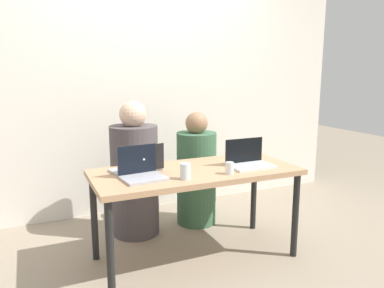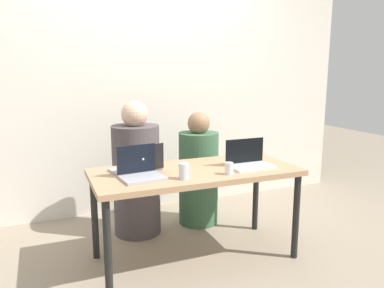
{
  "view_description": "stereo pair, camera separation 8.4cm",
  "coord_description": "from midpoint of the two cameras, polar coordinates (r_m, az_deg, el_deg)",
  "views": [
    {
      "loc": [
        -1.11,
        -2.43,
        1.42
      ],
      "look_at": [
        0.0,
        0.07,
        0.88
      ],
      "focal_mm": 35.0,
      "sensor_mm": 36.0,
      "label": 1
    },
    {
      "loc": [
        -1.03,
        -2.46,
        1.42
      ],
      "look_at": [
        0.0,
        0.07,
        0.88
      ],
      "focal_mm": 35.0,
      "sensor_mm": 36.0,
      "label": 2
    }
  ],
  "objects": [
    {
      "name": "desk",
      "position": [
        2.79,
        1.39,
        -5.28
      ],
      "size": [
        1.52,
        0.67,
        0.7
      ],
      "color": "tan",
      "rests_on": "ground"
    },
    {
      "name": "back_wall",
      "position": [
        3.85,
        -6.11,
        9.02
      ],
      "size": [
        4.5,
        0.1,
        2.56
      ],
      "primitive_type": "cube",
      "color": "white",
      "rests_on": "ground"
    },
    {
      "name": "person_on_right",
      "position": [
        3.5,
        1.68,
        -4.67
      ],
      "size": [
        0.43,
        0.43,
        1.05
      ],
      "rotation": [
        0.0,
        0.0,
        3.32
      ],
      "color": "#396244",
      "rests_on": "ground"
    },
    {
      "name": "water_glass_right",
      "position": [
        2.65,
        6.55,
        -3.84
      ],
      "size": [
        0.06,
        0.06,
        0.09
      ],
      "color": "white",
      "rests_on": "desk"
    },
    {
      "name": "person_on_left",
      "position": [
        3.3,
        -7.75,
        -4.8
      ],
      "size": [
        0.5,
        0.5,
        1.17
      ],
      "rotation": [
        0.0,
        0.0,
        2.89
      ],
      "color": "#4D4649",
      "rests_on": "ground"
    },
    {
      "name": "ground_plane",
      "position": [
        3.02,
        1.33,
        -16.85
      ],
      "size": [
        12.0,
        12.0,
        0.0
      ],
      "primitive_type": "plane",
      "color": "gray"
    },
    {
      "name": "laptop_front_right",
      "position": [
        2.88,
        9.51,
        -2.56
      ],
      "size": [
        0.33,
        0.24,
        0.2
      ],
      "rotation": [
        0.0,
        0.0,
        0.01
      ],
      "color": "silver",
      "rests_on": "desk"
    },
    {
      "name": "laptop_back_left",
      "position": [
        2.73,
        -7.42,
        -3.26
      ],
      "size": [
        0.39,
        0.28,
        0.2
      ],
      "rotation": [
        0.0,
        0.0,
        3.35
      ],
      "color": "#B0B4BA",
      "rests_on": "desk"
    },
    {
      "name": "laptop_front_left",
      "position": [
        2.56,
        -6.96,
        -4.1
      ],
      "size": [
        0.3,
        0.27,
        0.22
      ],
      "rotation": [
        0.0,
        0.0,
        0.11
      ],
      "color": "#AFB0B9",
      "rests_on": "desk"
    },
    {
      "name": "water_glass_left",
      "position": [
        2.51,
        -0.3,
        -4.33
      ],
      "size": [
        0.07,
        0.07,
        0.11
      ],
      "color": "silver",
      "rests_on": "desk"
    }
  ]
}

